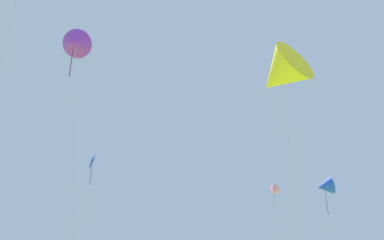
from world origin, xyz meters
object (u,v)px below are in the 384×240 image
Objects in this scene: kite_purple_delta at (74,43)px; kite_yellow_delta at (280,74)px; kite_blue_diamond at (92,163)px; kite_pink_delta at (274,191)px; kite_blue_delta at (325,186)px.

kite_yellow_delta is (14.06, -7.31, -6.00)m from kite_purple_delta.
kite_yellow_delta is at bearing -65.91° from kite_blue_diamond.
kite_yellow_delta is 0.79× the size of kite_blue_diamond.
kite_yellow_delta is 42.12m from kite_blue_diamond.
kite_blue_diamond is (-3.06, 30.97, -2.03)m from kite_purple_delta.
kite_yellow_delta is at bearing -107.79° from kite_pink_delta.
kite_purple_delta is at bearing 152.51° from kite_yellow_delta.
kite_blue_diamond reaches higher than kite_yellow_delta.
kite_blue_diamond is (-39.22, -2.46, 2.45)m from kite_blue_delta.
kite_purple_delta reaches higher than kite_yellow_delta.
kite_blue_delta is at bearing 3.59° from kite_blue_diamond.
kite_blue_delta is 0.87× the size of kite_blue_diamond.
kite_blue_diamond is (-31.12, -5.37, 2.78)m from kite_pink_delta.
kite_purple_delta is 46.16m from kite_pink_delta.
kite_blue_diamond reaches higher than kite_blue_delta.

